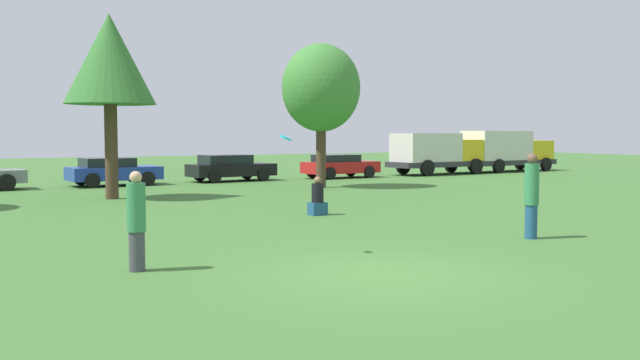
% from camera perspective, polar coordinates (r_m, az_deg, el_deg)
% --- Properties ---
extents(ground_plane, '(120.00, 120.00, 0.00)m').
position_cam_1_polar(ground_plane, '(11.55, 5.05, -7.60)').
color(ground_plane, '#3D6B2D').
extents(person_thrower, '(0.31, 0.31, 1.66)m').
position_cam_1_polar(person_thrower, '(11.99, -14.69, -3.21)').
color(person_thrower, '#3F3F47').
rests_on(person_thrower, ground).
extents(person_catcher, '(0.31, 0.31, 1.85)m').
position_cam_1_polar(person_catcher, '(15.84, 16.81, -1.19)').
color(person_catcher, navy).
rests_on(person_catcher, ground).
extents(frisbee, '(0.25, 0.23, 0.16)m').
position_cam_1_polar(frisbee, '(12.96, -2.81, 3.44)').
color(frisbee, '#19B2D8').
extents(bystander_sitting, '(0.45, 0.38, 1.08)m').
position_cam_1_polar(bystander_sitting, '(19.62, -0.20, -1.59)').
color(bystander_sitting, navy).
rests_on(bystander_sitting, ground).
extents(tree_1, '(3.12, 3.12, 6.42)m').
position_cam_1_polar(tree_1, '(25.58, -16.73, 9.27)').
color(tree_1, '#473323').
rests_on(tree_1, ground).
extents(tree_2, '(3.30, 3.30, 6.03)m').
position_cam_1_polar(tree_2, '(29.59, 0.08, 7.43)').
color(tree_2, '#473323').
rests_on(tree_2, ground).
extents(parked_car_blue, '(3.94, 2.22, 1.22)m').
position_cam_1_polar(parked_car_blue, '(31.94, -16.50, 0.72)').
color(parked_car_blue, '#1E389E').
rests_on(parked_car_blue, ground).
extents(parked_car_black, '(4.16, 2.08, 1.27)m').
position_cam_1_polar(parked_car_black, '(33.79, -7.33, 1.02)').
color(parked_car_black, black).
rests_on(parked_car_black, ground).
extents(parked_car_red, '(4.00, 1.98, 1.20)m').
position_cam_1_polar(parked_car_red, '(35.97, 1.61, 1.19)').
color(parked_car_red, red).
rests_on(parked_car_red, ground).
extents(delivery_truck_yellow, '(5.91, 2.48, 2.29)m').
position_cam_1_polar(delivery_truck_yellow, '(39.63, 9.41, 2.29)').
color(delivery_truck_yellow, '#2D2D33').
rests_on(delivery_truck_yellow, ground).
extents(delivery_truck_yellow_2, '(6.69, 2.53, 2.43)m').
position_cam_1_polar(delivery_truck_yellow_2, '(43.61, 14.84, 2.40)').
color(delivery_truck_yellow_2, '#2D2D33').
rests_on(delivery_truck_yellow_2, ground).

